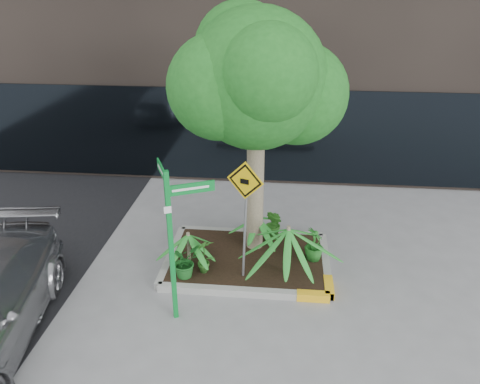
{
  "coord_description": "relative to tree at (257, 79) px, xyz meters",
  "views": [
    {
      "loc": [
        0.85,
        -7.85,
        5.4
      ],
      "look_at": [
        0.05,
        0.2,
        1.66
      ],
      "focal_mm": 35.0,
      "sensor_mm": 36.0,
      "label": 1
    }
  ],
  "objects": [
    {
      "name": "shrub_a",
      "position": [
        -1.25,
        -1.26,
        -3.21
      ],
      "size": [
        0.79,
        0.79,
        0.65
      ],
      "primitive_type": "imported",
      "rotation": [
        0.0,
        0.0,
        1.09
      ],
      "color": "#1A5D20",
      "rests_on": "planter"
    },
    {
      "name": "palm_back",
      "position": [
        0.05,
        0.04,
        -2.9
      ],
      "size": [
        0.76,
        0.76,
        0.85
      ],
      "color": "gray",
      "rests_on": "ground"
    },
    {
      "name": "street_sign_post",
      "position": [
        -1.18,
        -2.21,
        -1.98
      ],
      "size": [
        1.02,
        0.76,
        2.75
      ],
      "rotation": [
        0.0,
        0.0,
        0.42
      ],
      "color": "#0C8930",
      "rests_on": "ground"
    },
    {
      "name": "ground",
      "position": [
        -0.31,
        -0.78,
        -3.68
      ],
      "size": [
        80.0,
        80.0,
        0.0
      ],
      "primitive_type": "plane",
      "color": "gray",
      "rests_on": "ground"
    },
    {
      "name": "shrub_b",
      "position": [
        1.24,
        -0.43,
        -3.19
      ],
      "size": [
        0.42,
        0.42,
        0.69
      ],
      "primitive_type": "imported",
      "rotation": [
        0.0,
        0.0,
        1.68
      ],
      "color": "#206A1F",
      "rests_on": "planter"
    },
    {
      "name": "cattle_sign",
      "position": [
        -0.11,
        -1.09,
        -1.95
      ],
      "size": [
        0.68,
        0.28,
        2.33
      ],
      "rotation": [
        0.0,
        0.0,
        -0.37
      ],
      "color": "slate",
      "rests_on": "ground"
    },
    {
      "name": "shrub_d",
      "position": [
        0.4,
        0.29,
        -3.17
      ],
      "size": [
        0.56,
        0.56,
        0.73
      ],
      "primitive_type": "imported",
      "rotation": [
        0.0,
        0.0,
        5.35
      ],
      "color": "#2A681E",
      "rests_on": "planter"
    },
    {
      "name": "tree",
      "position": [
        0.0,
        0.0,
        0.0
      ],
      "size": [
        3.36,
        2.98,
        5.04
      ],
      "color": "gray",
      "rests_on": "ground"
    },
    {
      "name": "palm_left",
      "position": [
        -1.25,
        -0.83,
        -2.88
      ],
      "size": [
        0.78,
        0.78,
        0.87
      ],
      "color": "gray",
      "rests_on": "ground"
    },
    {
      "name": "planter",
      "position": [
        -0.08,
        -0.51,
        -3.58
      ],
      "size": [
        3.35,
        2.36,
        0.15
      ],
      "color": "#9E9E99",
      "rests_on": "ground"
    },
    {
      "name": "palm_front",
      "position": [
        0.7,
        -1.0,
        -2.55
      ],
      "size": [
        1.18,
        1.18,
        1.31
      ],
      "color": "gray",
      "rests_on": "ground"
    },
    {
      "name": "shrub_c",
      "position": [
        -0.9,
        -1.09,
        -3.16
      ],
      "size": [
        0.53,
        0.53,
        0.74
      ],
      "primitive_type": "imported",
      "rotation": [
        0.0,
        0.0,
        3.63
      ],
      "color": "#2C6A20",
      "rests_on": "planter"
    }
  ]
}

